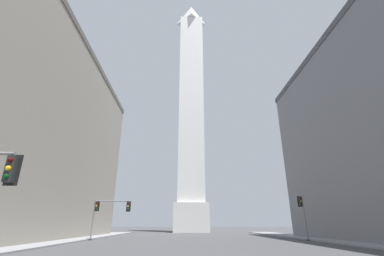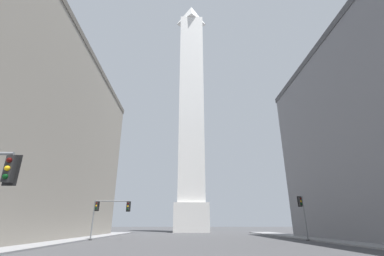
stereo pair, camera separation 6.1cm
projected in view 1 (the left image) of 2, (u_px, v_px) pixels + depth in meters
The scene contains 5 objects.
sidewalk_left at pixel (27, 245), 23.80m from camera, with size 5.00×79.47×0.15m, color gray.
sidewalk_right at pixel (373, 245), 24.79m from camera, with size 5.00×79.47×0.15m, color gray.
obelisk at pixel (191, 106), 76.17m from camera, with size 8.77×8.77×73.05m.
traffic_light_mid_right at pixel (303, 211), 33.25m from camera, with size 0.80×0.52×5.42m.
traffic_light_mid_left at pixel (107, 210), 33.88m from camera, with size 4.93×0.50×4.91m.
Camera 1 is at (-1.95, -2.76, 1.94)m, focal length 24.00 mm.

